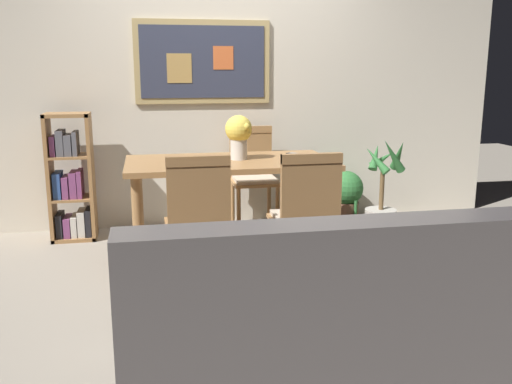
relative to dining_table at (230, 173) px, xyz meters
The scene contains 12 objects.
ground_plane 0.77m from the dining_table, 78.94° to the right, with size 12.00×12.00×0.00m, color gray.
wall_back_with_painting 1.21m from the dining_table, 85.50° to the left, with size 5.20×0.14×2.60m.
dining_table is the anchor object (origin of this frame).
dining_chair_far_right 0.80m from the dining_table, 66.58° to the left, with size 0.40×0.41×0.91m.
dining_chair_near_left 0.80m from the dining_table, 112.81° to the right, with size 0.40×0.41×0.91m.
dining_chair_near_right 0.86m from the dining_table, 63.88° to the right, with size 0.40×0.41×0.91m.
leather_couch 1.91m from the dining_table, 85.33° to the right, with size 1.80×0.84×0.84m.
bookshelf 1.42m from the dining_table, 151.16° to the left, with size 0.36×0.28×1.06m.
potted_ivy 1.48m from the dining_table, 32.25° to the left, with size 0.32×0.32×0.48m.
potted_palm 1.52m from the dining_table, 16.54° to the left, with size 0.40×0.39×0.85m.
flower_vase 0.31m from the dining_table, 17.02° to the left, with size 0.21×0.21×0.33m.
tv_remote 0.55m from the dining_table, ahead, with size 0.13×0.15×0.02m.
Camera 1 is at (-0.68, -3.65, 1.41)m, focal length 39.14 mm.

